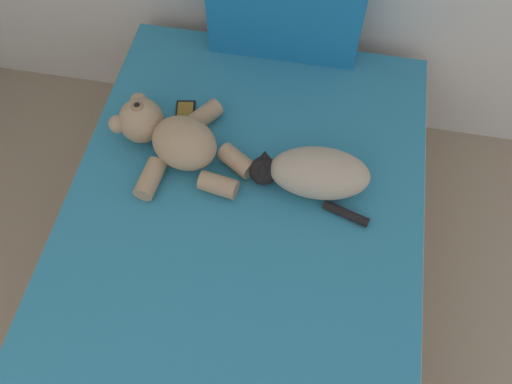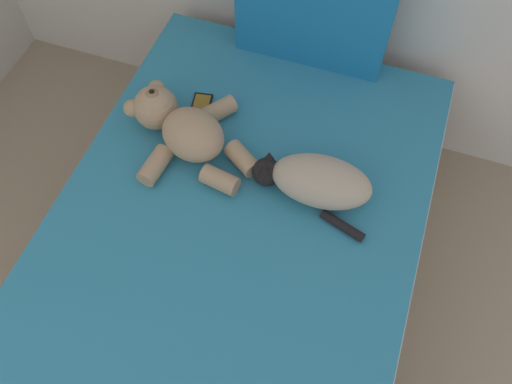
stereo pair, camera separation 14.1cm
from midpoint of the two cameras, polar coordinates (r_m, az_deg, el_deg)
bed at (r=1.96m, az=-4.18°, el=-9.29°), size 1.27×1.98×0.53m
cat at (r=1.76m, az=4.08°, el=1.92°), size 0.43×0.25×0.15m
teddy_bear at (r=1.87m, az=-11.30°, el=5.72°), size 0.54×0.45×0.17m
cell_phone at (r=2.01m, az=-9.80°, el=8.07°), size 0.10×0.16×0.01m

